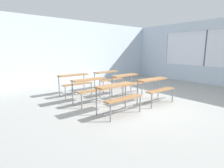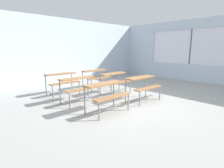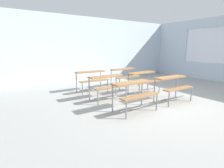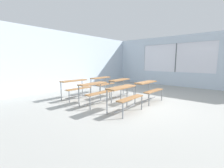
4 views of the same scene
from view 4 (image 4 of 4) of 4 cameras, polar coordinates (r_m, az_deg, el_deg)
ground at (r=5.47m, az=10.27°, el=-7.69°), size 10.00×9.00×0.05m
wall_back at (r=8.46m, az=-16.98°, el=8.18°), size 10.00×0.12×3.00m
wall_right at (r=9.87m, az=26.21°, el=7.36°), size 0.12×9.00×3.00m
desk_bench_r0c0 at (r=4.49m, az=4.73°, el=-3.36°), size 1.11×0.61×0.74m
desk_bench_r0c1 at (r=5.74m, az=13.51°, el=-1.01°), size 1.11×0.61×0.74m
desk_bench_r1c0 at (r=5.25m, az=-6.34°, el=-1.69°), size 1.10×0.59×0.74m
desk_bench_r1c1 at (r=6.34m, az=3.67°, el=0.09°), size 1.13×0.65×0.74m
desk_bench_r2c0 at (r=6.21m, az=-13.43°, el=-0.30°), size 1.11×0.62×0.74m
desk_bench_r2c1 at (r=7.18m, az=-3.67°, el=1.06°), size 1.13×0.64×0.74m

